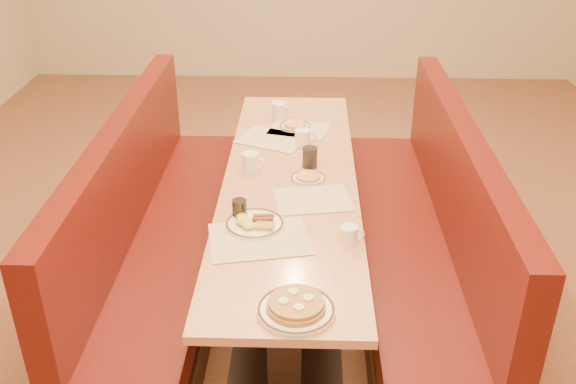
{
  "coord_description": "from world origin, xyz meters",
  "views": [
    {
      "loc": [
        0.08,
        -3.01,
        2.3
      ],
      "look_at": [
        0.0,
        -0.33,
        0.85
      ],
      "focal_mm": 40.0,
      "sensor_mm": 36.0,
      "label": 1
    }
  ],
  "objects_px": {
    "booth_right": "(422,243)",
    "soda_tumbler_mid": "(310,157)",
    "coffee_mug_a": "(350,234)",
    "diner_table": "(290,239)",
    "booth_left": "(159,239)",
    "pancake_plate": "(296,308)",
    "coffee_mug_c": "(303,137)",
    "coffee_mug_d": "(280,110)",
    "soda_tumbler_near": "(240,209)",
    "coffee_mug_b": "(251,161)",
    "eggs_plate": "(254,223)"
  },
  "relations": [
    {
      "from": "coffee_mug_c",
      "to": "coffee_mug_d",
      "type": "distance_m",
      "value": 0.45
    },
    {
      "from": "booth_right",
      "to": "coffee_mug_a",
      "type": "relative_size",
      "value": 23.05
    },
    {
      "from": "booth_right",
      "to": "coffee_mug_b",
      "type": "xyz_separation_m",
      "value": [
        -0.94,
        0.1,
        0.44
      ]
    },
    {
      "from": "coffee_mug_b",
      "to": "soda_tumbler_near",
      "type": "height_order",
      "value": "coffee_mug_b"
    },
    {
      "from": "coffee_mug_a",
      "to": "soda_tumbler_near",
      "type": "relative_size",
      "value": 1.15
    },
    {
      "from": "coffee_mug_c",
      "to": "coffee_mug_d",
      "type": "relative_size",
      "value": 0.95
    },
    {
      "from": "booth_left",
      "to": "soda_tumbler_near",
      "type": "height_order",
      "value": "booth_left"
    },
    {
      "from": "diner_table",
      "to": "booth_left",
      "type": "relative_size",
      "value": 1.0
    },
    {
      "from": "diner_table",
      "to": "pancake_plate",
      "type": "bearing_deg",
      "value": -87.15
    },
    {
      "from": "booth_left",
      "to": "soda_tumbler_mid",
      "type": "relative_size",
      "value": 22.1
    },
    {
      "from": "eggs_plate",
      "to": "pancake_plate",
      "type": "bearing_deg",
      "value": -71.43
    },
    {
      "from": "coffee_mug_d",
      "to": "soda_tumbler_mid",
      "type": "xyz_separation_m",
      "value": [
        0.19,
        -0.71,
        0.0
      ]
    },
    {
      "from": "eggs_plate",
      "to": "coffee_mug_a",
      "type": "xyz_separation_m",
      "value": [
        0.43,
        -0.12,
        0.03
      ]
    },
    {
      "from": "coffee_mug_a",
      "to": "soda_tumbler_mid",
      "type": "bearing_deg",
      "value": 99.87
    },
    {
      "from": "soda_tumbler_mid",
      "to": "pancake_plate",
      "type": "bearing_deg",
      "value": -92.26
    },
    {
      "from": "diner_table",
      "to": "booth_right",
      "type": "bearing_deg",
      "value": 0.0
    },
    {
      "from": "booth_left",
      "to": "pancake_plate",
      "type": "xyz_separation_m",
      "value": [
        0.79,
        -1.1,
        0.41
      ]
    },
    {
      "from": "pancake_plate",
      "to": "coffee_mug_c",
      "type": "height_order",
      "value": "coffee_mug_c"
    },
    {
      "from": "booth_right",
      "to": "coffee_mug_b",
      "type": "distance_m",
      "value": 1.05
    },
    {
      "from": "eggs_plate",
      "to": "coffee_mug_d",
      "type": "distance_m",
      "value": 1.35
    },
    {
      "from": "booth_right",
      "to": "coffee_mug_b",
      "type": "relative_size",
      "value": 20.11
    },
    {
      "from": "diner_table",
      "to": "booth_left",
      "type": "xyz_separation_m",
      "value": [
        -0.73,
        0.0,
        -0.01
      ]
    },
    {
      "from": "booth_right",
      "to": "soda_tumbler_mid",
      "type": "xyz_separation_m",
      "value": [
        -0.63,
        0.15,
        0.44
      ]
    },
    {
      "from": "diner_table",
      "to": "coffee_mug_a",
      "type": "relative_size",
      "value": 23.05
    },
    {
      "from": "booth_right",
      "to": "soda_tumbler_near",
      "type": "height_order",
      "value": "booth_right"
    },
    {
      "from": "eggs_plate",
      "to": "coffee_mug_d",
      "type": "bearing_deg",
      "value": 87.26
    },
    {
      "from": "coffee_mug_a",
      "to": "soda_tumbler_near",
      "type": "bearing_deg",
      "value": 155.22
    },
    {
      "from": "pancake_plate",
      "to": "coffee_mug_d",
      "type": "bearing_deg",
      "value": 94.15
    },
    {
      "from": "diner_table",
      "to": "booth_right",
      "type": "relative_size",
      "value": 1.0
    },
    {
      "from": "soda_tumbler_mid",
      "to": "diner_table",
      "type": "bearing_deg",
      "value": -124.16
    },
    {
      "from": "booth_right",
      "to": "coffee_mug_d",
      "type": "relative_size",
      "value": 18.57
    },
    {
      "from": "pancake_plate",
      "to": "soda_tumbler_near",
      "type": "distance_m",
      "value": 0.75
    },
    {
      "from": "diner_table",
      "to": "coffee_mug_c",
      "type": "bearing_deg",
      "value": 81.69
    },
    {
      "from": "diner_table",
      "to": "pancake_plate",
      "type": "height_order",
      "value": "pancake_plate"
    },
    {
      "from": "booth_left",
      "to": "coffee_mug_c",
      "type": "distance_m",
      "value": 1.01
    },
    {
      "from": "booth_left",
      "to": "pancake_plate",
      "type": "relative_size",
      "value": 8.35
    },
    {
      "from": "booth_left",
      "to": "pancake_plate",
      "type": "distance_m",
      "value": 1.41
    },
    {
      "from": "soda_tumbler_near",
      "to": "coffee_mug_d",
      "type": "bearing_deg",
      "value": 83.83
    },
    {
      "from": "diner_table",
      "to": "pancake_plate",
      "type": "xyz_separation_m",
      "value": [
        0.05,
        -1.1,
        0.4
      ]
    },
    {
      "from": "coffee_mug_d",
      "to": "pancake_plate",
      "type": "bearing_deg",
      "value": -70.25
    },
    {
      "from": "diner_table",
      "to": "soda_tumbler_mid",
      "type": "relative_size",
      "value": 22.1
    },
    {
      "from": "pancake_plate",
      "to": "coffee_mug_d",
      "type": "distance_m",
      "value": 1.97
    },
    {
      "from": "eggs_plate",
      "to": "coffee_mug_a",
      "type": "height_order",
      "value": "coffee_mug_a"
    },
    {
      "from": "eggs_plate",
      "to": "coffee_mug_a",
      "type": "distance_m",
      "value": 0.45
    },
    {
      "from": "soda_tumbler_mid",
      "to": "coffee_mug_d",
      "type": "bearing_deg",
      "value": 105.11
    },
    {
      "from": "pancake_plate",
      "to": "coffee_mug_a",
      "type": "bearing_deg",
      "value": 65.34
    },
    {
      "from": "booth_left",
      "to": "eggs_plate",
      "type": "relative_size",
      "value": 9.15
    },
    {
      "from": "diner_table",
      "to": "coffee_mug_a",
      "type": "height_order",
      "value": "coffee_mug_a"
    },
    {
      "from": "booth_right",
      "to": "coffee_mug_b",
      "type": "height_order",
      "value": "booth_right"
    },
    {
      "from": "eggs_plate",
      "to": "coffee_mug_d",
      "type": "xyz_separation_m",
      "value": [
        0.06,
        1.35,
        0.04
      ]
    }
  ]
}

